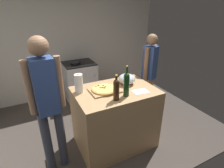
# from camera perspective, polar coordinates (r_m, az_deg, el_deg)

# --- Properties ---
(ground_plane) EXTENTS (4.37, 3.20, 0.02)m
(ground_plane) POSITION_cam_1_polar(r_m,az_deg,el_deg) (3.42, -7.02, -12.17)
(ground_plane) COLOR #3F3833
(kitchen_wall_rear) EXTENTS (4.37, 0.10, 2.60)m
(kitchen_wall_rear) POSITION_cam_1_polar(r_m,az_deg,el_deg) (4.12, -14.68, 13.63)
(kitchen_wall_rear) COLOR #BCB7AD
(kitchen_wall_rear) RESTS_ON ground_plane
(counter) EXTENTS (1.13, 0.79, 0.93)m
(counter) POSITION_cam_1_polar(r_m,az_deg,el_deg) (2.68, 0.98, -10.88)
(counter) COLOR tan
(counter) RESTS_ON ground_plane
(cutting_board) EXTENTS (0.40, 0.32, 0.02)m
(cutting_board) POSITION_cam_1_polar(r_m,az_deg,el_deg) (2.41, -2.47, -2.04)
(cutting_board) COLOR tan
(cutting_board) RESTS_ON counter
(pizza) EXTENTS (0.35, 0.35, 0.03)m
(pizza) POSITION_cam_1_polar(r_m,az_deg,el_deg) (2.40, -2.48, -1.59)
(pizza) COLOR tan
(pizza) RESTS_ON cutting_board
(mixing_bowl) EXTENTS (0.25, 0.25, 0.15)m
(mixing_bowl) POSITION_cam_1_polar(r_m,az_deg,el_deg) (2.61, 4.83, 1.66)
(mixing_bowl) COLOR #B2B2B7
(mixing_bowl) RESTS_ON counter
(paper_towel_roll) EXTENTS (0.11, 0.11, 0.26)m
(paper_towel_roll) POSITION_cam_1_polar(r_m,az_deg,el_deg) (2.37, -10.77, 0.17)
(paper_towel_roll) COLOR white
(paper_towel_roll) RESTS_ON counter
(wine_bottle_dark) EXTENTS (0.08, 0.08, 0.41)m
(wine_bottle_dark) POSITION_cam_1_polar(r_m,az_deg,el_deg) (2.22, 4.73, 0.15)
(wine_bottle_dark) COLOR #143819
(wine_bottle_dark) RESTS_ON counter
(wine_bottle_amber) EXTENTS (0.08, 0.08, 0.33)m
(wine_bottle_amber) POSITION_cam_1_polar(r_m,az_deg,el_deg) (2.13, 1.41, -1.56)
(wine_bottle_amber) COLOR #331E0F
(wine_bottle_amber) RESTS_ON counter
(recipe_sheet) EXTENTS (0.22, 0.17, 0.00)m
(recipe_sheet) POSITION_cam_1_polar(r_m,az_deg,el_deg) (2.43, 9.25, -2.41)
(recipe_sheet) COLOR white
(recipe_sheet) RESTS_ON counter
(stove) EXTENTS (0.66, 0.60, 0.91)m
(stove) POSITION_cam_1_polar(r_m,az_deg,el_deg) (4.02, -10.31, 0.88)
(stove) COLOR #B7B7BC
(stove) RESTS_ON ground_plane
(person_in_stripes) EXTENTS (0.40, 0.21, 1.74)m
(person_in_stripes) POSITION_cam_1_polar(r_m,az_deg,el_deg) (2.13, -20.24, -5.07)
(person_in_stripes) COLOR #383D4C
(person_in_stripes) RESTS_ON ground_plane
(person_in_red) EXTENTS (0.34, 0.26, 1.58)m
(person_in_red) POSITION_cam_1_polar(r_m,az_deg,el_deg) (3.23, 11.98, 3.62)
(person_in_red) COLOR #D88C4C
(person_in_red) RESTS_ON ground_plane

